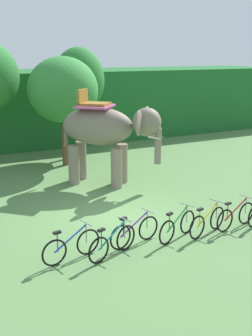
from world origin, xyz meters
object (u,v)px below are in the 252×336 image
at_px(bike_blue, 72,246).
at_px(bike_green, 177,226).
at_px(elephant, 106,130).
at_px(bike_purple, 135,232).
at_px(bike_yellow, 207,222).
at_px(bike_teal, 113,243).
at_px(bike_red, 236,216).
at_px(tree_center_right, 79,80).
at_px(tree_far_left, 63,90).

relative_size(bike_blue, bike_green, 1.04).
relative_size(elephant, bike_green, 2.34).
distance_m(elephant, bike_purple, 5.96).
relative_size(bike_blue, bike_yellow, 1.02).
bearing_deg(bike_blue, bike_yellow, -3.91).
height_order(bike_teal, bike_yellow, same).
xyz_separation_m(elephant, bike_teal, (-2.44, -5.81, -1.82)).
distance_m(elephant, bike_yellow, 6.10).
xyz_separation_m(bike_blue, bike_yellow, (4.09, -0.28, 0.00)).
xyz_separation_m(bike_purple, bike_red, (3.27, -0.38, 0.00)).
xyz_separation_m(bike_blue, bike_green, (3.13, -0.16, 0.00)).
bearing_deg(elephant, bike_teal, -112.81).
bearing_deg(bike_blue, elephant, 57.86).
relative_size(bike_green, bike_yellow, 0.98).
height_order(bike_teal, bike_green, same).
bearing_deg(elephant, tree_center_right, 80.57).
bearing_deg(tree_far_left, bike_yellow, -83.01).
bearing_deg(bike_yellow, tree_far_left, 96.99).
distance_m(tree_center_right, bike_yellow, 11.36).
relative_size(tree_center_right, elephant, 1.44).
bearing_deg(bike_teal, elephant, 67.19).
xyz_separation_m(bike_blue, bike_teal, (1.02, -0.30, 0.00)).
bearing_deg(elephant, bike_purple, -106.38).
distance_m(bike_teal, bike_green, 2.12).
bearing_deg(elephant, bike_green, -93.37).
xyz_separation_m(elephant, bike_yellow, (0.63, -5.79, -1.82)).
bearing_deg(bike_green, tree_far_left, 91.12).
distance_m(bike_blue, bike_green, 3.13).
xyz_separation_m(bike_teal, bike_yellow, (3.07, 0.02, 0.00)).
height_order(tree_center_right, bike_teal, tree_center_right).
bearing_deg(bike_red, bike_blue, 176.49).
relative_size(bike_teal, bike_yellow, 0.99).
distance_m(bike_blue, bike_purple, 1.86).
height_order(bike_blue, bike_purple, same).
bearing_deg(tree_far_left, bike_blue, -108.05).
bearing_deg(bike_blue, bike_teal, -16.32).
distance_m(bike_green, bike_yellow, 0.97).
xyz_separation_m(bike_teal, bike_purple, (0.84, 0.36, 0.00)).
xyz_separation_m(bike_yellow, bike_red, (1.04, -0.04, 0.00)).
relative_size(tree_center_right, bike_purple, 3.22).
height_order(bike_purple, bike_yellow, same).
xyz_separation_m(tree_center_right, bike_blue, (-4.30, -10.55, -3.43)).
xyz_separation_m(bike_blue, bike_purple, (1.86, 0.06, 0.00)).
bearing_deg(bike_green, bike_yellow, -7.29).
distance_m(bike_blue, bike_yellow, 4.10).
distance_m(tree_center_right, bike_teal, 11.84).
bearing_deg(bike_green, elephant, 86.63).
bearing_deg(bike_red, bike_teal, 179.77).
distance_m(bike_blue, bike_teal, 1.06).
xyz_separation_m(tree_far_left, bike_yellow, (1.14, -9.33, -3.12)).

